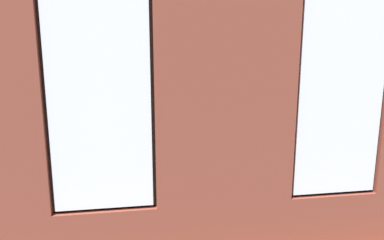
{
  "coord_description": "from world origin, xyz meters",
  "views": [
    {
      "loc": [
        0.77,
        5.32,
        1.97
      ],
      "look_at": [
        -0.02,
        0.4,
        1.0
      ],
      "focal_mm": 32.0,
      "sensor_mm": 36.0,
      "label": 1
    }
  ],
  "objects_px": {
    "cup_ceramic": "(213,144)",
    "table_plant_small": "(165,145)",
    "potted_plant_near_tv": "(19,164)",
    "potted_plant_foreground_right": "(54,123)",
    "candle_jar": "(191,147)",
    "potted_plant_corner_near_left": "(288,114)",
    "couch_left": "(341,159)",
    "coffee_table": "(191,153)",
    "potted_plant_beside_window_right": "(6,182)",
    "media_console": "(6,169)",
    "couch_by_window": "(195,202)",
    "remote_silver": "(179,148)",
    "tv_flatscreen": "(2,124)"
  },
  "relations": [
    {
      "from": "cup_ceramic",
      "to": "potted_plant_beside_window_right",
      "type": "bearing_deg",
      "value": 37.2
    },
    {
      "from": "cup_ceramic",
      "to": "potted_plant_corner_near_left",
      "type": "relative_size",
      "value": 0.08
    },
    {
      "from": "candle_jar",
      "to": "potted_plant_beside_window_right",
      "type": "bearing_deg",
      "value": 40.06
    },
    {
      "from": "potted_plant_foreground_right",
      "to": "potted_plant_near_tv",
      "type": "height_order",
      "value": "potted_plant_near_tv"
    },
    {
      "from": "coffee_table",
      "to": "candle_jar",
      "type": "xyz_separation_m",
      "value": [
        -0.0,
        0.0,
        0.1
      ]
    },
    {
      "from": "coffee_table",
      "to": "candle_jar",
      "type": "bearing_deg",
      "value": 169.7
    },
    {
      "from": "remote_silver",
      "to": "tv_flatscreen",
      "type": "xyz_separation_m",
      "value": [
        2.63,
        0.07,
        0.5
      ]
    },
    {
      "from": "cup_ceramic",
      "to": "potted_plant_foreground_right",
      "type": "bearing_deg",
      "value": -30.17
    },
    {
      "from": "candle_jar",
      "to": "potted_plant_beside_window_right",
      "type": "relative_size",
      "value": 0.09
    },
    {
      "from": "potted_plant_foreground_right",
      "to": "potted_plant_beside_window_right",
      "type": "distance_m",
      "value": 3.62
    },
    {
      "from": "media_console",
      "to": "candle_jar",
      "type": "bearing_deg",
      "value": 179.7
    },
    {
      "from": "remote_silver",
      "to": "potted_plant_beside_window_right",
      "type": "bearing_deg",
      "value": 27.65
    },
    {
      "from": "couch_by_window",
      "to": "candle_jar",
      "type": "xyz_separation_m",
      "value": [
        -0.23,
        -1.7,
        0.17
      ]
    },
    {
      "from": "tv_flatscreen",
      "to": "potted_plant_beside_window_right",
      "type": "relative_size",
      "value": 1.08
    },
    {
      "from": "cup_ceramic",
      "to": "potted_plant_foreground_right",
      "type": "xyz_separation_m",
      "value": [
        2.89,
        -1.68,
        0.1
      ]
    },
    {
      "from": "table_plant_small",
      "to": "potted_plant_beside_window_right",
      "type": "relative_size",
      "value": 0.2
    },
    {
      "from": "media_console",
      "to": "potted_plant_foreground_right",
      "type": "distance_m",
      "value": 1.84
    },
    {
      "from": "cup_ceramic",
      "to": "coffee_table",
      "type": "bearing_deg",
      "value": 17.44
    },
    {
      "from": "potted_plant_foreground_right",
      "to": "remote_silver",
      "type": "bearing_deg",
      "value": 143.5
    },
    {
      "from": "tv_flatscreen",
      "to": "media_console",
      "type": "bearing_deg",
      "value": 90.0
    },
    {
      "from": "potted_plant_beside_window_right",
      "to": "candle_jar",
      "type": "bearing_deg",
      "value": -139.94
    },
    {
      "from": "couch_left",
      "to": "tv_flatscreen",
      "type": "bearing_deg",
      "value": -98.61
    },
    {
      "from": "couch_left",
      "to": "coffee_table",
      "type": "height_order",
      "value": "couch_left"
    },
    {
      "from": "candle_jar",
      "to": "media_console",
      "type": "distance_m",
      "value": 2.82
    },
    {
      "from": "potted_plant_near_tv",
      "to": "potted_plant_beside_window_right",
      "type": "distance_m",
      "value": 0.85
    },
    {
      "from": "coffee_table",
      "to": "potted_plant_foreground_right",
      "type": "xyz_separation_m",
      "value": [
        2.5,
        -1.8,
        0.21
      ]
    },
    {
      "from": "potted_plant_near_tv",
      "to": "remote_silver",
      "type": "bearing_deg",
      "value": -153.49
    },
    {
      "from": "couch_left",
      "to": "couch_by_window",
      "type": "bearing_deg",
      "value": -67.72
    },
    {
      "from": "couch_by_window",
      "to": "tv_flatscreen",
      "type": "xyz_separation_m",
      "value": [
        2.58,
        -1.72,
        0.63
      ]
    },
    {
      "from": "tv_flatscreen",
      "to": "potted_plant_near_tv",
      "type": "bearing_deg",
      "value": 117.97
    },
    {
      "from": "remote_silver",
      "to": "media_console",
      "type": "bearing_deg",
      "value": -14.66
    },
    {
      "from": "candle_jar",
      "to": "potted_plant_near_tv",
      "type": "bearing_deg",
      "value": 22.85
    },
    {
      "from": "remote_silver",
      "to": "tv_flatscreen",
      "type": "relative_size",
      "value": 0.15
    },
    {
      "from": "couch_by_window",
      "to": "media_console",
      "type": "bearing_deg",
      "value": -33.62
    },
    {
      "from": "candle_jar",
      "to": "potted_plant_corner_near_left",
      "type": "distance_m",
      "value": 3.1
    },
    {
      "from": "media_console",
      "to": "remote_silver",
      "type": "bearing_deg",
      "value": -178.4
    },
    {
      "from": "table_plant_small",
      "to": "remote_silver",
      "type": "distance_m",
      "value": 0.33
    },
    {
      "from": "media_console",
      "to": "tv_flatscreen",
      "type": "distance_m",
      "value": 0.68
    },
    {
      "from": "potted_plant_corner_near_left",
      "to": "potted_plant_beside_window_right",
      "type": "distance_m",
      "value": 5.89
    },
    {
      "from": "potted_plant_foreground_right",
      "to": "media_console",
      "type": "bearing_deg",
      "value": 80.1
    },
    {
      "from": "couch_by_window",
      "to": "candle_jar",
      "type": "height_order",
      "value": "couch_by_window"
    },
    {
      "from": "table_plant_small",
      "to": "potted_plant_foreground_right",
      "type": "height_order",
      "value": "potted_plant_foreground_right"
    },
    {
      "from": "coffee_table",
      "to": "remote_silver",
      "type": "relative_size",
      "value": 8.41
    },
    {
      "from": "media_console",
      "to": "potted_plant_near_tv",
      "type": "distance_m",
      "value": 1.17
    },
    {
      "from": "coffee_table",
      "to": "cup_ceramic",
      "type": "xyz_separation_m",
      "value": [
        -0.39,
        -0.12,
        0.1
      ]
    },
    {
      "from": "potted_plant_beside_window_right",
      "to": "couch_by_window",
      "type": "bearing_deg",
      "value": -177.0
    },
    {
      "from": "coffee_table",
      "to": "media_console",
      "type": "height_order",
      "value": "media_console"
    },
    {
      "from": "cup_ceramic",
      "to": "potted_plant_foreground_right",
      "type": "distance_m",
      "value": 3.34
    },
    {
      "from": "cup_ceramic",
      "to": "table_plant_small",
      "type": "distance_m",
      "value": 0.86
    },
    {
      "from": "potted_plant_near_tv",
      "to": "potted_plant_foreground_right",
      "type": "bearing_deg",
      "value": -85.68
    }
  ]
}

